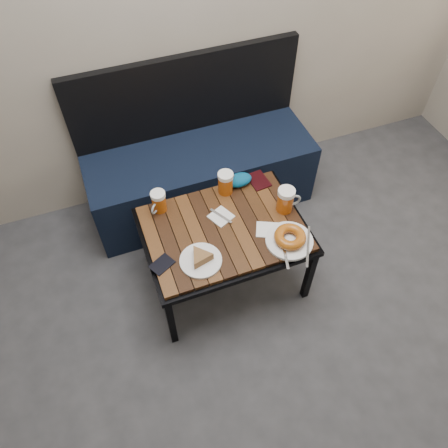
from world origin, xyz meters
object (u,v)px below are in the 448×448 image
object	(u,v)px
beer_mug_right	(286,200)
passport_burgundy	(258,180)
beer_mug_left	(159,202)
knit_pouch	(239,180)
cafe_table	(224,233)
passport_navy	(162,264)
beer_mug_centre	(226,182)
plate_pie	(201,259)
bench	(200,170)
plate_bagel	(290,239)

from	to	relation	value
beer_mug_right	passport_burgundy	xyz separation A→B (m)	(-0.05, 0.24, -0.07)
beer_mug_left	knit_pouch	size ratio (longest dim) A/B	0.87
cafe_table	passport_burgundy	size ratio (longest dim) A/B	6.06
beer_mug_right	passport_navy	distance (m)	0.72
beer_mug_centre	plate_pie	xyz separation A→B (m)	(-0.28, -0.39, -0.04)
beer_mug_left	passport_burgundy	size ratio (longest dim) A/B	0.90
beer_mug_right	passport_burgundy	world-z (taller)	beer_mug_right
cafe_table	bench	bearing A→B (deg)	83.52
plate_pie	beer_mug_left	bearing A→B (deg)	104.12
beer_mug_left	plate_bagel	xyz separation A→B (m)	(0.55, -0.43, -0.04)
cafe_table	beer_mug_centre	bearing A→B (deg)	67.39
plate_pie	knit_pouch	size ratio (longest dim) A/B	1.43
beer_mug_left	plate_pie	bearing A→B (deg)	59.61
passport_burgundy	plate_bagel	bearing A→B (deg)	-98.85
passport_navy	knit_pouch	distance (m)	0.66
cafe_table	passport_navy	size ratio (longest dim) A/B	7.59
beer_mug_left	beer_mug_centre	size ratio (longest dim) A/B	0.93
beer_mug_centre	passport_burgundy	distance (m)	0.21
beer_mug_left	passport_navy	xyz separation A→B (m)	(-0.08, -0.34, -0.06)
beer_mug_centre	plate_pie	bearing A→B (deg)	-158.04
beer_mug_centre	passport_navy	bearing A→B (deg)	-175.86
plate_pie	plate_bagel	bearing A→B (deg)	-5.50
cafe_table	beer_mug_left	distance (m)	0.38
plate_pie	passport_burgundy	size ratio (longest dim) A/B	1.49
beer_mug_left	plate_pie	xyz separation A→B (m)	(0.10, -0.39, -0.04)
beer_mug_centre	beer_mug_right	bearing A→B (deg)	-75.94
beer_mug_centre	beer_mug_left	bearing A→B (deg)	147.55
passport_navy	knit_pouch	size ratio (longest dim) A/B	0.77
passport_navy	passport_burgundy	bearing A→B (deg)	90.54
beer_mug_right	plate_pie	bearing A→B (deg)	-155.15
passport_burgundy	knit_pouch	world-z (taller)	knit_pouch
beer_mug_left	plate_bagel	world-z (taller)	beer_mug_left
plate_bagel	knit_pouch	world-z (taller)	plate_bagel
passport_navy	plate_pie	bearing A→B (deg)	47.66
beer_mug_centre	passport_navy	world-z (taller)	beer_mug_centre
beer_mug_right	beer_mug_centre	bearing A→B (deg)	144.63
cafe_table	beer_mug_left	world-z (taller)	beer_mug_left
cafe_table	passport_navy	world-z (taller)	passport_navy
beer_mug_right	passport_navy	bearing A→B (deg)	-163.09
bench	beer_mug_left	size ratio (longest dim) A/B	11.18
cafe_table	plate_pie	distance (m)	0.25
beer_mug_right	knit_pouch	size ratio (longest dim) A/B	1.00
bench	beer_mug_left	distance (m)	0.60
plate_pie	passport_burgundy	distance (m)	0.62
plate_pie	knit_pouch	distance (m)	0.55
beer_mug_right	plate_bagel	xyz separation A→B (m)	(-0.07, -0.21, -0.05)
bench	beer_mug_right	bearing A→B (deg)	-66.85
bench	plate_bagel	size ratio (longest dim) A/B	4.67
beer_mug_centre	plate_pie	size ratio (longest dim) A/B	0.65
bench	plate_pie	world-z (taller)	bench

